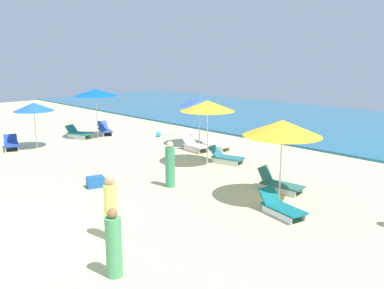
{
  "coord_description": "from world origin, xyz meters",
  "views": [
    {
      "loc": [
        10.17,
        -2.5,
        4.51
      ],
      "look_at": [
        -0.86,
        8.07,
        1.16
      ],
      "focal_mm": 38.99,
      "sensor_mm": 36.0,
      "label": 1
    }
  ],
  "objects": [
    {
      "name": "lounge_chair_4_1",
      "position": [
        2.59,
        8.78,
        0.26
      ],
      "size": [
        1.56,
        0.75,
        0.76
      ],
      "rotation": [
        0.0,
        0.0,
        1.67
      ],
      "color": "silver",
      "rests_on": "ground_plane"
    },
    {
      "name": "lounge_chair_1_0",
      "position": [
        -1.08,
        10.23,
        0.26
      ],
      "size": [
        1.57,
        0.96,
        0.67
      ],
      "rotation": [
        0.0,
        0.0,
        1.82
      ],
      "color": "silver",
      "rests_on": "ground_plane"
    },
    {
      "name": "lounge_chair_0_0",
      "position": [
        -9.89,
        4.72,
        0.26
      ],
      "size": [
        1.48,
        1.01,
        0.65
      ],
      "rotation": [
        0.0,
        0.0,
        1.25
      ],
      "color": "silver",
      "rests_on": "ground_plane"
    },
    {
      "name": "umbrella_3",
      "position": [
        -4.23,
        11.82,
        2.21
      ],
      "size": [
        2.06,
        2.06,
        2.42
      ],
      "color": "silver",
      "rests_on": "ground_plane"
    },
    {
      "name": "umbrella_0",
      "position": [
        -9.24,
        5.69,
        2.02
      ],
      "size": [
        1.9,
        1.9,
        2.23
      ],
      "color": "silver",
      "rests_on": "ground_plane"
    },
    {
      "name": "cooler_box_1",
      "position": [
        -2.02,
        4.58,
        0.19
      ],
      "size": [
        0.55,
        0.66,
        0.37
      ],
      "primitive_type": "cube",
      "rotation": [
        0.0,
        0.0,
        4.41
      ],
      "color": "#1D58A5",
      "rests_on": "ground_plane"
    },
    {
      "name": "lounge_chair_3_1",
      "position": [
        -3.03,
        11.69,
        0.24
      ],
      "size": [
        1.4,
        0.73,
        0.6
      ],
      "rotation": [
        0.0,
        0.0,
        1.64
      ],
      "color": "silver",
      "rests_on": "ground_plane"
    },
    {
      "name": "lounge_chair_4_0",
      "position": [
        3.86,
        7.04,
        0.25
      ],
      "size": [
        1.54,
        0.89,
        0.67
      ],
      "rotation": [
        0.0,
        0.0,
        1.36
      ],
      "color": "silver",
      "rests_on": "ground_plane"
    },
    {
      "name": "lounge_chair_5_0",
      "position": [
        -10.04,
        8.37,
        0.28
      ],
      "size": [
        1.61,
        1.08,
        0.69
      ],
      "rotation": [
        0.0,
        0.0,
        1.89
      ],
      "color": "silver",
      "rests_on": "ground_plane"
    },
    {
      "name": "umbrella_5",
      "position": [
        -9.42,
        9.18,
        2.47
      ],
      "size": [
        2.37,
        2.37,
        2.65
      ],
      "color": "silver",
      "rests_on": "ground_plane"
    },
    {
      "name": "beachgoer_5",
      "position": [
        -0.28,
        6.48,
        0.75
      ],
      "size": [
        0.46,
        0.46,
        1.6
      ],
      "rotation": [
        0.0,
        0.0,
        5.54
      ],
      "color": "#409263",
      "rests_on": "ground_plane"
    },
    {
      "name": "beachgoer_0",
      "position": [
        1.86,
        2.72,
        0.78
      ],
      "size": [
        0.4,
        0.4,
        1.65
      ],
      "rotation": [
        0.0,
        0.0,
        1.82
      ],
      "color": "#F2F06D",
      "rests_on": "ground_plane"
    },
    {
      "name": "beachgoer_1",
      "position": [
        3.4,
        1.78,
        0.68
      ],
      "size": [
        0.47,
        0.47,
        1.48
      ],
      "rotation": [
        0.0,
        0.0,
        0.63
      ],
      "color": "#50A067",
      "rests_on": "ground_plane"
    },
    {
      "name": "lounge_chair_3_0",
      "position": [
        -3.54,
        10.82,
        0.27
      ],
      "size": [
        1.5,
        0.74,
        0.68
      ],
      "rotation": [
        0.0,
        0.0,
        1.47
      ],
      "color": "silver",
      "rests_on": "ground_plane"
    },
    {
      "name": "ocean",
      "position": [
        0.0,
        22.46,
        0.06
      ],
      "size": [
        60.0,
        15.07,
        0.12
      ],
      "primitive_type": "cube",
      "color": "#206486",
      "rests_on": "ground_plane"
    },
    {
      "name": "umbrella_1",
      "position": [
        -1.39,
        9.44,
        2.45
      ],
      "size": [
        2.21,
        2.21,
        2.67
      ],
      "color": "silver",
      "rests_on": "ground_plane"
    },
    {
      "name": "umbrella_4",
      "position": [
        3.2,
        7.91,
        2.33
      ],
      "size": [
        2.37,
        2.37,
        2.57
      ],
      "color": "silver",
      "rests_on": "ground_plane"
    },
    {
      "name": "lounge_chair_5_1",
      "position": [
        -10.07,
        10.04,
        0.25
      ],
      "size": [
        1.64,
        1.03,
        0.68
      ],
      "rotation": [
        0.0,
        0.0,
        1.23
      ],
      "color": "silver",
      "rests_on": "ground_plane"
    },
    {
      "name": "beach_ball_0",
      "position": [
        -7.38,
        11.76,
        0.15
      ],
      "size": [
        0.29,
        0.29,
        0.29
      ],
      "primitive_type": "sphere",
      "color": "#2C9ADC",
      "rests_on": "ground_plane"
    }
  ]
}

